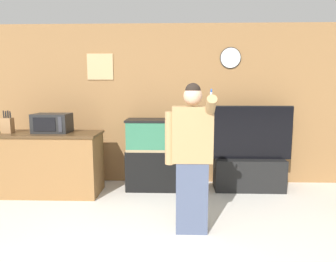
{
  "coord_description": "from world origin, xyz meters",
  "views": [
    {
      "loc": [
        0.38,
        -2.09,
        1.61
      ],
      "look_at": [
        0.26,
        1.65,
        1.05
      ],
      "focal_mm": 32.0,
      "sensor_mm": 36.0,
      "label": 1
    }
  ],
  "objects": [
    {
      "name": "wall_back_paneled",
      "position": [
        0.0,
        2.88,
        1.3
      ],
      "size": [
        10.0,
        0.08,
        2.6
      ],
      "color": "olive",
      "rests_on": "ground_plane"
    },
    {
      "name": "counter_island",
      "position": [
        -1.54,
        2.21,
        0.47
      ],
      "size": [
        1.54,
        0.64,
        0.93
      ],
      "color": "brown",
      "rests_on": "ground_plane"
    },
    {
      "name": "microwave",
      "position": [
        -1.48,
        2.24,
        1.07
      ],
      "size": [
        0.52,
        0.35,
        0.28
      ],
      "color": "black",
      "rests_on": "counter_island"
    },
    {
      "name": "knife_block",
      "position": [
        -2.1,
        2.17,
        1.05
      ],
      "size": [
        0.14,
        0.12,
        0.33
      ],
      "color": "olive",
      "rests_on": "counter_island"
    },
    {
      "name": "aquarium_on_stand",
      "position": [
        0.08,
        2.5,
        0.55
      ],
      "size": [
        1.0,
        0.47,
        1.1
      ],
      "color": "black",
      "rests_on": "ground_plane"
    },
    {
      "name": "tv_on_stand",
      "position": [
        1.5,
        2.48,
        0.39
      ],
      "size": [
        1.29,
        0.4,
        1.32
      ],
      "color": "black",
      "rests_on": "ground_plane"
    },
    {
      "name": "person_standing",
      "position": [
        0.53,
        1.08,
        0.86
      ],
      "size": [
        0.52,
        0.39,
        1.64
      ],
      "color": "#424C66",
      "rests_on": "ground_plane"
    }
  ]
}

